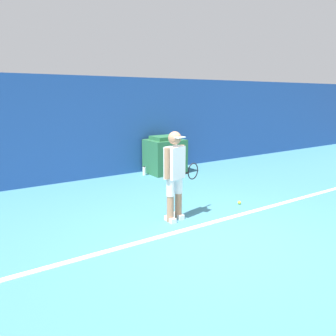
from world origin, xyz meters
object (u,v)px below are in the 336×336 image
at_px(tennis_player, 175,172).
at_px(tennis_ball, 239,203).
at_px(water_bottle, 144,171).
at_px(covered_chair, 165,155).

relative_size(tennis_player, tennis_ball, 22.59).
bearing_deg(tennis_player, water_bottle, 53.25).
height_order(tennis_ball, water_bottle, water_bottle).
distance_m(tennis_player, tennis_ball, 1.74).
distance_m(tennis_player, covered_chair, 3.59).
xyz_separation_m(tennis_ball, water_bottle, (-0.37, 3.18, 0.08)).
bearing_deg(covered_chair, tennis_ball, -94.73).
relative_size(tennis_ball, covered_chair, 0.07).
distance_m(tennis_player, water_bottle, 3.44).
height_order(tennis_player, tennis_ball, tennis_player).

